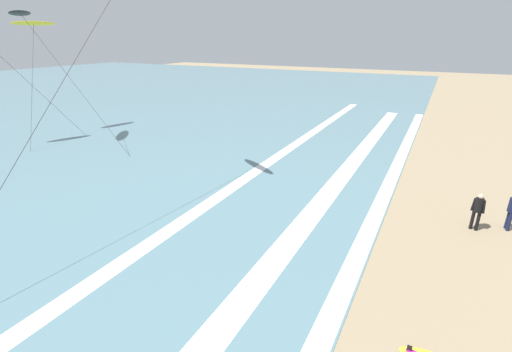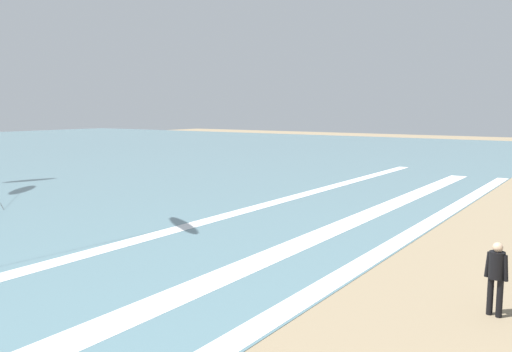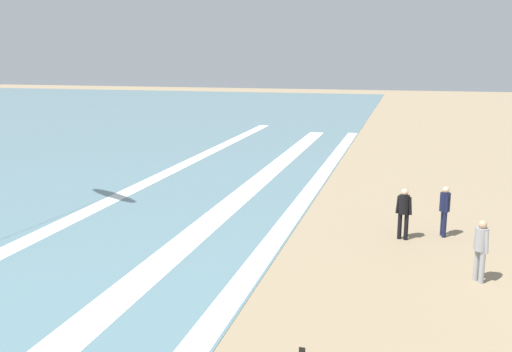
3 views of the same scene
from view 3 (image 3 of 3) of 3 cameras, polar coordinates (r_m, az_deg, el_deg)
The scene contains 6 objects.
wave_foam_shoreline at distance 14.45m, azimuth -1.60°, elevation -10.80°, with size 57.99×0.66×0.01m, color white.
wave_foam_mid_break at distance 16.00m, azimuth -9.67°, elevation -8.66°, with size 55.56×0.99×0.01m, color white.
wave_foam_outer_break at distance 19.11m, azimuth -21.54°, elevation -5.91°, with size 59.94×0.73×0.01m, color white.
surfer_right_near at distance 18.22m, azimuth 14.39°, elevation -3.20°, with size 0.32×0.51×1.60m.
surfer_foreground_main at distance 18.87m, azimuth 18.13°, elevation -2.90°, with size 0.52×0.32×1.60m.
surfer_left_near at distance 15.45m, azimuth 21.33°, elevation -6.38°, with size 0.47×0.36×1.60m.
Camera 3 is at (-13.81, 6.20, 5.60)m, focal length 40.52 mm.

